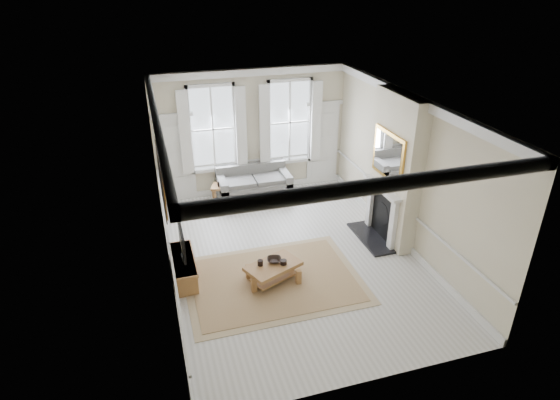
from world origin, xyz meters
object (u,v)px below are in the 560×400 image
object	(u,v)px
sofa	(254,185)
tv_stand	(184,268)
coffee_table	(273,268)
side_table	(220,189)

from	to	relation	value
sofa	tv_stand	size ratio (longest dim) A/B	1.48
coffee_table	tv_stand	world-z (taller)	tv_stand
side_table	tv_stand	bearing A→B (deg)	-113.14
sofa	side_table	world-z (taller)	sofa
sofa	coffee_table	bearing A→B (deg)	-97.93
sofa	tv_stand	distance (m)	3.91
side_table	coffee_table	distance (m)	3.72
sofa	coffee_table	world-z (taller)	sofa
coffee_table	side_table	bearing A→B (deg)	72.93
side_table	coffee_table	size ratio (longest dim) A/B	0.45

